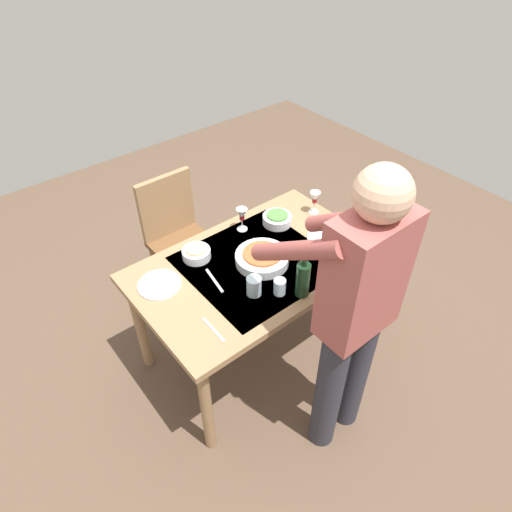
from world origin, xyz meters
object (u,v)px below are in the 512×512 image
side_bowl_bread (196,253)px  wine_bottle (303,278)px  person_server (354,310)px  wine_glass_left (315,199)px  water_cup_near_left (280,287)px  dinner_plate_far (326,238)px  dining_table (256,274)px  water_cup_near_right (254,286)px  chair_near (177,232)px  dinner_plate_near (159,285)px  wine_glass_right (242,215)px  serving_bowl_pasta (262,258)px  side_bowl_salad (277,219)px

side_bowl_bread → wine_bottle: bearing=114.3°
person_server → wine_glass_left: person_server is taller
water_cup_near_left → dinner_plate_far: size_ratio=0.39×
dining_table → person_server: size_ratio=0.80×
water_cup_near_right → side_bowl_bread: bearing=-80.2°
chair_near → wine_bottle: bearing=94.3°
dinner_plate_far → dining_table: bearing=-11.9°
dinner_plate_near → dinner_plate_far: same height
wine_glass_right → wine_glass_left: bearing=162.6°
wine_bottle → serving_bowl_pasta: 0.33m
water_cup_near_left → dinner_plate_far: bearing=-162.6°
wine_glass_right → side_bowl_bread: (0.36, 0.04, -0.07)m
chair_near → side_bowl_bread: 0.65m
dining_table → water_cup_near_left: size_ratio=15.32×
water_cup_near_left → side_bowl_bread: water_cup_near_left is taller
chair_near → water_cup_near_left: (-0.00, 1.06, 0.28)m
person_server → water_cup_near_right: (0.16, -0.51, -0.14)m
side_bowl_salad → dinner_plate_far: bearing=112.8°
dining_table → side_bowl_salad: (-0.33, -0.20, 0.12)m
water_cup_near_left → side_bowl_bread: size_ratio=0.55×
wine_bottle → wine_glass_right: 0.63m
chair_near → water_cup_near_right: size_ratio=8.66×
wine_glass_right → dinner_plate_near: bearing=9.5°
wine_bottle → wine_glass_left: size_ratio=1.96×
person_server → wine_bottle: size_ratio=5.71×
dinner_plate_far → wine_bottle: bearing=29.1°
chair_near → water_cup_near_left: 1.10m
chair_near → wine_bottle: wine_bottle is taller
person_server → serving_bowl_pasta: bearing=-92.5°
wine_bottle → dining_table: bearing=-84.7°
side_bowl_salad → side_bowl_bread: 0.57m
dining_table → serving_bowl_pasta: serving_bowl_pasta is taller
wine_bottle → water_cup_near_left: bearing=-42.9°
wine_glass_right → dining_table: bearing=66.2°
chair_near → side_bowl_bread: size_ratio=5.69×
wine_glass_right → serving_bowl_pasta: wine_glass_right is taller
chair_near → serving_bowl_pasta: 0.87m
chair_near → side_bowl_salad: (-0.39, 0.60, 0.27)m
dining_table → wine_glass_left: bearing=-166.3°
wine_bottle → side_bowl_bread: 0.64m
wine_glass_left → chair_near: bearing=-45.7°
wine_bottle → person_server: bearing=85.1°
wine_glass_right → water_cup_near_left: 0.58m
side_bowl_salad → wine_bottle: bearing=60.6°
water_cup_near_right → serving_bowl_pasta: 0.25m
wine_glass_right → serving_bowl_pasta: bearing=72.4°
dinner_plate_far → person_server: bearing=52.0°
wine_glass_left → side_bowl_salad: size_ratio=0.84×
water_cup_near_left → side_bowl_salad: (-0.39, -0.46, -0.01)m
wine_glass_right → side_bowl_salad: bearing=157.4°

